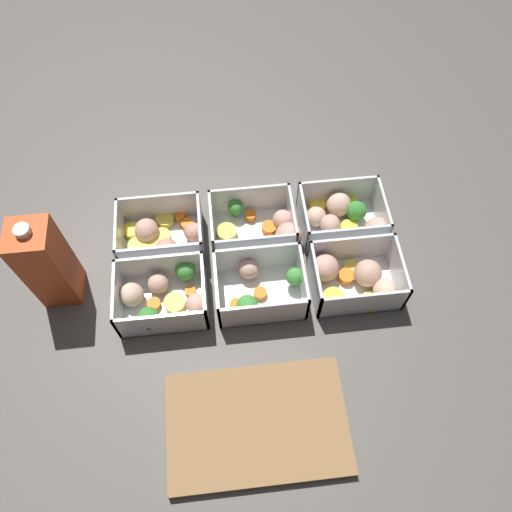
{
  "coord_description": "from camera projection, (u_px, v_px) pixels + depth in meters",
  "views": [
    {
      "loc": [
        0.05,
        0.45,
        0.81
      ],
      "look_at": [
        0.0,
        0.0,
        0.03
      ],
      "focal_mm": 35.0,
      "sensor_mm": 36.0,
      "label": 1
    }
  ],
  "objects": [
    {
      "name": "container_near_left",
      "position": [
        344.0,
        217.0,
        0.95
      ],
      "size": [
        0.17,
        0.14,
        0.07
      ],
      "color": "white",
      "rests_on": "ground_plane"
    },
    {
      "name": "ground_plane",
      "position": [
        256.0,
        263.0,
        0.93
      ],
      "size": [
        4.0,
        4.0,
        0.0
      ],
      "primitive_type": "plane",
      "color": "#56514C"
    },
    {
      "name": "container_near_center",
      "position": [
        261.0,
        229.0,
        0.93
      ],
      "size": [
        0.17,
        0.12,
        0.07
      ],
      "color": "white",
      "rests_on": "ground_plane"
    },
    {
      "name": "container_far_center",
      "position": [
        259.0,
        287.0,
        0.87
      ],
      "size": [
        0.16,
        0.12,
        0.07
      ],
      "color": "white",
      "rests_on": "ground_plane"
    },
    {
      "name": "juice_carton",
      "position": [
        47.0,
        264.0,
        0.82
      ],
      "size": [
        0.07,
        0.07,
        0.2
      ],
      "color": "#D14C1E",
      "rests_on": "ground_plane"
    },
    {
      "name": "container_far_right",
      "position": [
        163.0,
        297.0,
        0.86
      ],
      "size": [
        0.16,
        0.12,
        0.07
      ],
      "color": "white",
      "rests_on": "ground_plane"
    },
    {
      "name": "container_near_right",
      "position": [
        161.0,
        236.0,
        0.93
      ],
      "size": [
        0.17,
        0.13,
        0.07
      ],
      "color": "white",
      "rests_on": "ground_plane"
    },
    {
      "name": "cutting_board",
      "position": [
        257.0,
        424.0,
        0.78
      ],
      "size": [
        0.28,
        0.18,
        0.02
      ],
      "color": "olive",
      "rests_on": "ground_plane"
    },
    {
      "name": "container_far_left",
      "position": [
        354.0,
        278.0,
        0.88
      ],
      "size": [
        0.16,
        0.12,
        0.07
      ],
      "color": "white",
      "rests_on": "ground_plane"
    }
  ]
}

